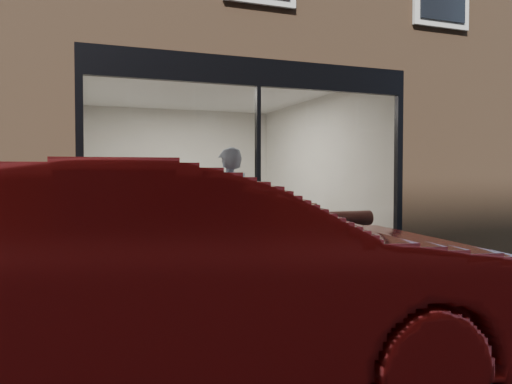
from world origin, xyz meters
name	(u,v)px	position (x,y,z in m)	size (l,w,h in m)	color
ground	(325,315)	(0.00, 0.00, 0.00)	(120.00, 120.00, 0.00)	black
sidewalk_near	(287,294)	(0.00, 1.00, 0.01)	(40.00, 2.00, 0.01)	gray
kerb_near	(327,311)	(0.00, -0.05, 0.06)	(40.00, 0.10, 0.12)	gray
host_building_pier_left	(16,171)	(-3.75, 8.00, 1.60)	(2.50, 12.00, 3.20)	brown
host_building_pier_right	(307,172)	(3.75, 8.00, 1.60)	(2.50, 12.00, 3.20)	brown
host_building_backfill	(157,172)	(0.00, 11.00, 1.60)	(5.00, 6.00, 3.20)	brown
cafe_floor	(206,249)	(0.00, 5.00, 0.02)	(6.00, 6.00, 0.00)	#2D2D30
cafe_ceiling	(206,91)	(0.00, 5.00, 3.19)	(6.00, 6.00, 0.00)	white
cafe_wall_back	(176,172)	(0.00, 7.99, 1.60)	(5.00, 5.00, 0.00)	beige
cafe_wall_left	(75,170)	(-2.49, 5.00, 1.60)	(6.00, 6.00, 0.00)	beige
cafe_wall_right	(317,171)	(2.49, 5.00, 1.60)	(6.00, 6.00, 0.00)	beige
storefront_kick	(258,268)	(0.00, 2.05, 0.15)	(5.00, 0.10, 0.30)	black
storefront_header	(258,73)	(0.00, 2.05, 3.00)	(5.00, 0.10, 0.40)	black
storefront_mullion	(258,173)	(0.00, 2.05, 1.55)	(0.06, 0.10, 2.50)	black
storefront_glass	(259,173)	(0.00, 2.02, 1.55)	(4.80, 4.80, 0.00)	white
banquette	(249,259)	(0.00, 2.45, 0.23)	(4.00, 0.55, 0.45)	#371614
person	(229,210)	(-0.26, 2.64, 0.97)	(0.71, 0.47, 1.94)	#A0B4D9
cafe_table_left	(179,220)	(-0.81, 3.76, 0.74)	(0.55, 0.55, 0.04)	black
cafe_table_right	(251,218)	(0.49, 3.72, 0.74)	(0.69, 0.69, 0.04)	black
cafe_chair_left	(126,247)	(-1.66, 4.31, 0.24)	(0.45, 0.45, 0.04)	black
cafe_chair_right	(301,238)	(1.79, 4.29, 0.24)	(0.44, 0.44, 0.04)	black
wall_poster	(77,175)	(-2.45, 4.96, 1.51)	(0.02, 0.58, 0.77)	white
parked_car	(186,280)	(-1.83, -1.43, 0.80)	(1.70, 4.88, 1.61)	maroon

